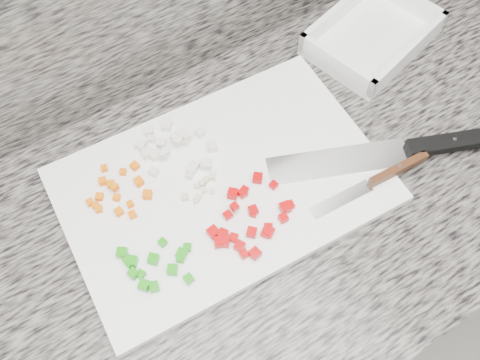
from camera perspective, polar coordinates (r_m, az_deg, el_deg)
name	(u,v)px	position (r m, az deg, el deg)	size (l,w,h in m)	color
cabinet	(214,313)	(1.28, -2.81, -13.94)	(3.92, 0.62, 0.86)	silver
countertop	(202,236)	(0.85, -4.12, -5.96)	(3.96, 0.64, 0.04)	#66625A
cutting_board	(223,185)	(0.86, -1.85, -0.56)	(0.50, 0.33, 0.02)	white
carrot_pile	(120,191)	(0.85, -12.71, -1.17)	(0.10, 0.11, 0.02)	orange
onion_pile	(173,146)	(0.88, -7.13, 3.62)	(0.12, 0.13, 0.02)	silver
green_pepper_pile	(152,266)	(0.79, -9.41, -9.05)	(0.10, 0.10, 0.01)	#1A950D
red_pepper_pile	(248,222)	(0.81, 0.84, -4.45)	(0.14, 0.12, 0.02)	#BE0204
garlic_pile	(199,186)	(0.84, -4.41, -0.63)	(0.07, 0.06, 0.01)	beige
chef_knife	(414,149)	(0.92, 18.03, 3.18)	(0.37, 0.18, 0.02)	white
paring_knife	(384,177)	(0.88, 15.12, 0.36)	(0.22, 0.03, 0.02)	white
tray	(372,36)	(1.07, 13.89, 14.65)	(0.27, 0.22, 0.05)	white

